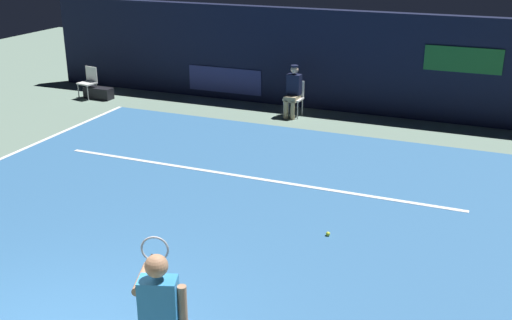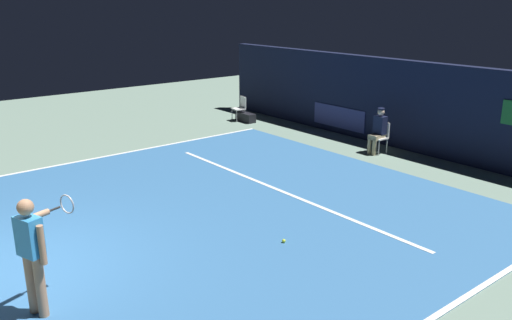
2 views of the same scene
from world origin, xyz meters
name	(u,v)px [view 1 (image 1 of 2)]	position (x,y,z in m)	size (l,w,h in m)	color
ground_plane	(206,215)	(0.00, 4.13, 0.00)	(32.61, 32.61, 0.00)	slate
court_surface	(206,215)	(0.00, 4.13, 0.01)	(10.45, 10.26, 0.01)	#336699
line_service	(248,177)	(0.00, 5.92, 0.01)	(8.15, 0.10, 0.01)	white
back_wall	(328,60)	(0.00, 11.27, 1.30)	(16.73, 0.33, 2.60)	#141933
line_judge_on_chair	(293,90)	(-0.59, 10.20, 0.69)	(0.46, 0.54, 1.32)	white
courtside_chair_near	(89,81)	(-6.54, 9.77, 0.50)	(0.50, 0.48, 0.88)	white
tennis_ball	(328,234)	(2.11, 4.17, 0.05)	(0.07, 0.07, 0.07)	#CCE033
equipment_bag	(99,93)	(-6.27, 9.81, 0.16)	(0.84, 0.32, 0.32)	black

